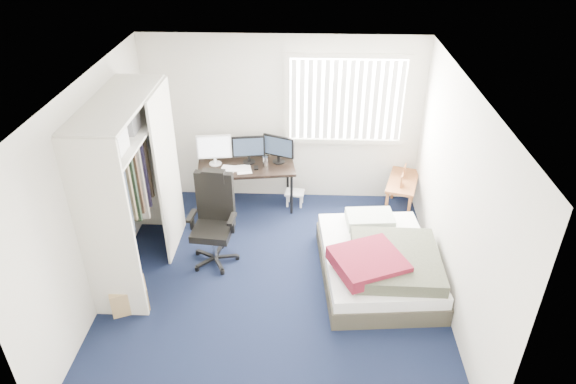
# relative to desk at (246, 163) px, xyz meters

# --- Properties ---
(ground) EXTENTS (4.20, 4.20, 0.00)m
(ground) POSITION_rel_desk_xyz_m (0.52, -1.76, -0.73)
(ground) COLOR black
(ground) RESTS_ON ground
(room_shell) EXTENTS (4.20, 4.20, 4.20)m
(room_shell) POSITION_rel_desk_xyz_m (0.52, -1.76, 0.78)
(room_shell) COLOR silver
(room_shell) RESTS_ON ground
(window_assembly) EXTENTS (1.72, 0.09, 1.32)m
(window_assembly) POSITION_rel_desk_xyz_m (1.42, 0.29, 0.87)
(window_assembly) COLOR white
(window_assembly) RESTS_ON ground
(closet) EXTENTS (0.64, 1.84, 2.22)m
(closet) POSITION_rel_desk_xyz_m (-1.15, -1.49, 0.62)
(closet) COLOR beige
(closet) RESTS_ON ground
(desk) EXTENTS (1.47, 0.84, 1.15)m
(desk) POSITION_rel_desk_xyz_m (0.00, 0.00, 0.00)
(desk) COLOR black
(desk) RESTS_ON ground
(office_chair) EXTENTS (0.63, 0.63, 1.22)m
(office_chair) POSITION_rel_desk_xyz_m (-0.27, -1.28, -0.26)
(office_chair) COLOR black
(office_chair) RESTS_ON ground
(footstool) EXTENTS (0.30, 0.25, 0.23)m
(footstool) POSITION_rel_desk_xyz_m (0.71, 0.04, -0.55)
(footstool) COLOR white
(footstool) RESTS_ON ground
(nightstand) EXTENTS (0.60, 0.87, 0.72)m
(nightstand) POSITION_rel_desk_xyz_m (2.27, -0.09, -0.25)
(nightstand) COLOR brown
(nightstand) RESTS_ON ground
(bed) EXTENTS (1.48, 1.88, 0.59)m
(bed) POSITION_rel_desk_xyz_m (1.79, -1.63, -0.47)
(bed) COLOR #3A362A
(bed) RESTS_ON ground
(pine_box) EXTENTS (0.50, 0.44, 0.31)m
(pine_box) POSITION_rel_desk_xyz_m (-1.13, -2.23, -0.57)
(pine_box) COLOR #A07D50
(pine_box) RESTS_ON ground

